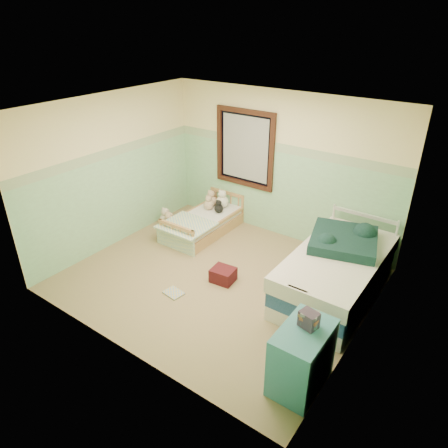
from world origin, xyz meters
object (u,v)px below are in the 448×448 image
Objects in this scene: plush_floor_cream at (166,220)px; dresser at (302,357)px; toddler_bed_frame at (204,227)px; twin_bed_frame at (333,288)px; floor_book at (174,293)px; red_pillow at (223,275)px; plush_floor_tan at (170,224)px.

plush_floor_cream is 4.14m from dresser.
toddler_bed_frame is 2.66m from twin_bed_frame.
twin_bed_frame reaches higher than floor_book.
red_pillow is 0.78m from floor_book.
plush_floor_cream is at bearing 152.87° from dresser.
plush_floor_tan is 0.89× the size of floor_book.
dresser is 2.21m from floor_book.
plush_floor_tan is 3.18m from twin_bed_frame.
plush_floor_tan is 1.94m from floor_book.
floor_book is at bearing -65.15° from toddler_bed_frame.
dresser is at bearing -27.06° from plush_floor_tan.
dresser is (0.31, -1.69, 0.26)m from twin_bed_frame.
plush_floor_tan is 1.87m from red_pillow.
plush_floor_tan is 0.12× the size of twin_bed_frame.
plush_floor_tan is 0.73× the size of red_pillow.
plush_floor_tan is at bearing 141.55° from floor_book.
plush_floor_tan is at bearing -150.30° from toddler_bed_frame.
floor_book is (-1.84, -1.30, -0.10)m from twin_bed_frame.
plush_floor_cream is 2.08m from red_pillow.
toddler_bed_frame is 0.63m from plush_floor_tan.
plush_floor_tan is (-0.55, -0.31, 0.02)m from toddler_bed_frame.
dresser is 2.71× the size of floor_book.
plush_floor_cream is at bearing 151.52° from plush_floor_tan.
twin_bed_frame is 7.61× the size of floor_book.
floor_book is at bearing 169.78° from dresser.
floor_book is at bearing -144.73° from twin_bed_frame.
toddler_bed_frame is 5.63× the size of floor_book.
dresser is (2.94, -2.10, 0.27)m from toddler_bed_frame.
dresser is 2.20× the size of red_pillow.
plush_floor_tan is at bearing 152.94° from dresser.
dresser is at bearing -79.55° from twin_bed_frame.
dresser is at bearing -30.88° from red_pillow.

